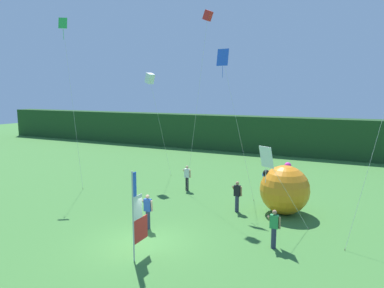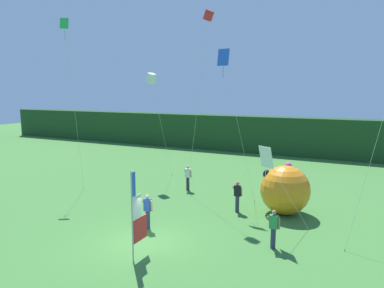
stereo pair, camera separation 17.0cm
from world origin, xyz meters
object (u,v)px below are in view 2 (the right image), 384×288
object	(u,v)px
inflatable_balloon	(285,190)
kite_green_diamond_1	(66,38)
kite_white_box_4	(151,79)
kite_red_box_5	(208,18)
person_far_right	(188,177)
person_near_banner	(273,228)
person_mid_field	(237,196)
banner_flag	(137,216)
kite_blue_diamond_0	(225,64)
person_far_left	(148,211)
kite_white_diamond_2	(267,159)

from	to	relation	value
inflatable_balloon	kite_green_diamond_1	bearing A→B (deg)	-176.03
kite_white_box_4	kite_red_box_5	distance (m)	7.09
inflatable_balloon	kite_red_box_5	world-z (taller)	kite_red_box_5
person_far_right	inflatable_balloon	bearing A→B (deg)	-14.24
person_near_banner	kite_white_box_4	size ratio (longest dim) A/B	0.21
person_mid_field	kite_red_box_5	distance (m)	10.72
inflatable_balloon	kite_red_box_5	xyz separation A→B (m)	(-5.11, 0.85, 9.81)
banner_flag	kite_blue_diamond_0	xyz separation A→B (m)	(0.08, 9.33, 6.68)
kite_blue_diamond_0	person_far_left	bearing A→B (deg)	-102.44
inflatable_balloon	kite_red_box_5	distance (m)	11.09
person_mid_field	person_far_left	distance (m)	5.38
kite_white_diamond_2	person_near_banner	bearing A→B (deg)	-61.54
person_near_banner	person_far_right	size ratio (longest dim) A/B	0.99
banner_flag	kite_green_diamond_1	size ratio (longest dim) A/B	0.32
person_near_banner	kite_blue_diamond_0	size ratio (longest dim) A/B	0.18
banner_flag	kite_blue_diamond_0	world-z (taller)	kite_blue_diamond_0
banner_flag	kite_red_box_5	bearing A→B (deg)	95.44
kite_blue_diamond_0	kite_white_diamond_2	world-z (taller)	kite_blue_diamond_0
person_far_left	kite_white_diamond_2	bearing A→B (deg)	18.89
person_far_right	kite_red_box_5	bearing A→B (deg)	-26.25
person_mid_field	kite_blue_diamond_0	world-z (taller)	kite_blue_diamond_0
person_mid_field	kite_red_box_5	size ratio (longest dim) A/B	0.15
inflatable_balloon	kite_green_diamond_1	size ratio (longest dim) A/B	0.24
inflatable_balloon	person_far_right	bearing A→B (deg)	165.76
kite_white_box_4	inflatable_balloon	bearing A→B (deg)	-16.71
person_mid_field	kite_blue_diamond_0	bearing A→B (deg)	128.57
person_far_right	person_far_left	bearing A→B (deg)	-78.97
person_far_left	kite_blue_diamond_0	xyz separation A→B (m)	(1.44, 6.52, 7.53)
kite_green_diamond_1	person_far_left	bearing A→B (deg)	-24.54
banner_flag	kite_white_box_4	distance (m)	14.37
person_far_left	kite_white_box_4	xyz separation A→B (m)	(-5.21, 8.49, 6.80)
kite_blue_diamond_0	person_near_banner	bearing A→B (deg)	-51.76
banner_flag	kite_red_box_5	world-z (taller)	kite_red_box_5
kite_blue_diamond_0	kite_red_box_5	size ratio (longest dim) A/B	0.81
kite_white_diamond_2	kite_red_box_5	bearing A→B (deg)	139.27
banner_flag	kite_white_diamond_2	distance (m)	6.48
kite_blue_diamond_0	kite_white_diamond_2	distance (m)	7.79
person_far_right	kite_red_box_5	distance (m)	10.46
person_mid_field	person_far_right	world-z (taller)	person_mid_field
banner_flag	kite_white_box_4	xyz separation A→B (m)	(-6.56, 11.31, 5.96)
inflatable_balloon	kite_blue_diamond_0	world-z (taller)	kite_blue_diamond_0
kite_green_diamond_1	person_mid_field	bearing A→B (deg)	0.65
person_far_right	banner_flag	bearing A→B (deg)	-74.52
banner_flag	inflatable_balloon	distance (m)	9.12
banner_flag	kite_white_box_4	world-z (taller)	kite_white_box_4
kite_white_box_4	kite_red_box_5	size ratio (longest dim) A/B	0.70
person_mid_field	inflatable_balloon	xyz separation A→B (m)	(2.46, 0.89, 0.43)
banner_flag	inflatable_balloon	xyz separation A→B (m)	(4.26, 8.06, -0.40)
person_far_left	banner_flag	bearing A→B (deg)	-64.29
person_far_right	kite_white_diamond_2	bearing A→B (deg)	-37.21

